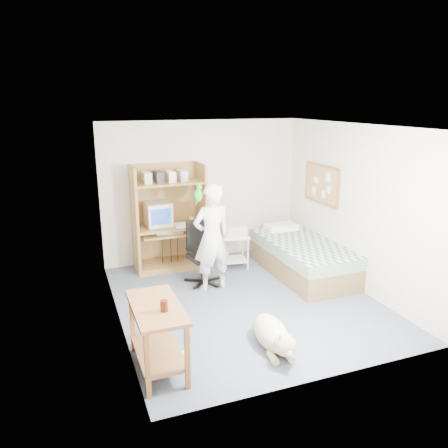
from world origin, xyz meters
name	(u,v)px	position (x,y,z in m)	size (l,w,h in m)	color
floor	(246,300)	(0.00, 0.00, 0.00)	(4.00, 4.00, 0.00)	#4E586A
wall_back	(202,191)	(0.00, 2.00, 1.25)	(3.60, 0.02, 2.50)	beige
wall_right	(355,207)	(1.80, 0.00, 1.25)	(0.02, 4.00, 2.50)	beige
wall_left	(114,231)	(-1.80, 0.00, 1.25)	(0.02, 4.00, 2.50)	beige
ceiling	(248,126)	(0.00, 0.00, 2.50)	(3.60, 4.00, 0.02)	white
computer_hutch	(169,221)	(-0.70, 1.74, 0.82)	(1.20, 0.63, 1.80)	brown
bed	(302,257)	(1.30, 0.62, 0.29)	(1.02, 2.02, 0.66)	brown
side_desk	(157,327)	(-1.55, -1.20, 0.49)	(0.50, 1.00, 0.75)	brown
corkboard	(322,184)	(1.77, 0.90, 1.45)	(0.04, 0.94, 0.66)	olive
office_chair	(202,261)	(-0.37, 0.88, 0.36)	(0.56, 0.56, 1.00)	black
person	(212,238)	(-0.32, 0.57, 0.83)	(0.60, 0.40, 1.65)	silver
parrot	(198,194)	(-0.52, 0.59, 1.51)	(0.12, 0.21, 0.33)	#188413
dog	(273,334)	(-0.21, -1.28, 0.18)	(0.43, 1.11, 0.42)	tan
printer_cart	(233,246)	(0.31, 1.28, 0.40)	(0.55, 0.47, 0.60)	silver
printer	(233,230)	(0.31, 1.28, 0.69)	(0.42, 0.32, 0.18)	#AEAEA9
crt_monitor	(158,214)	(-0.88, 1.75, 0.97)	(0.44, 0.46, 0.39)	beige
keyboard	(170,232)	(-0.72, 1.58, 0.67)	(0.45, 0.16, 0.03)	beige
pencil_cup	(191,221)	(-0.32, 1.65, 0.82)	(0.08, 0.08, 0.12)	gold
drink_glass	(164,306)	(-1.50, -1.35, 0.81)	(0.08, 0.08, 0.12)	#3E1309
floor_box_a	(177,361)	(-1.35, -1.21, 0.05)	(0.25, 0.20, 0.10)	silver
floor_box_b	(160,356)	(-1.50, -1.03, 0.04)	(0.18, 0.22, 0.08)	#B2B2AD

